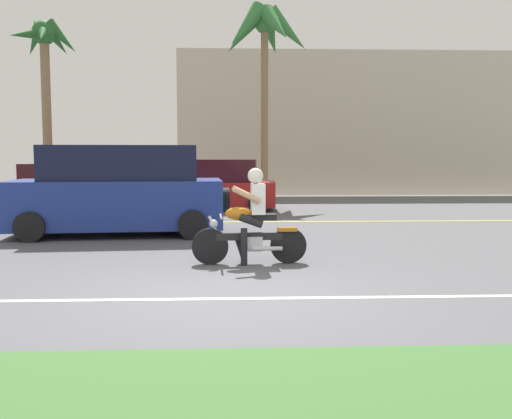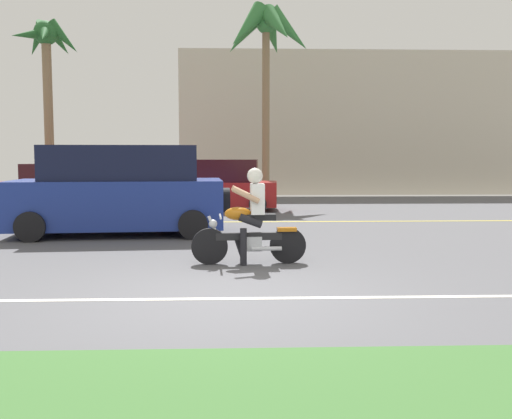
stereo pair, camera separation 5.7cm
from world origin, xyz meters
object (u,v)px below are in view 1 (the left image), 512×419
(parked_car_1, at_px, (214,187))
(palm_tree_1, at_px, (45,55))
(motorcyclist, at_px, (251,224))
(parked_car_0, at_px, (54,186))
(suv_nearby, at_px, (119,192))
(palm_tree_0, at_px, (265,37))

(parked_car_1, xyz_separation_m, palm_tree_1, (-6.35, 3.31, 4.77))
(motorcyclist, bearing_deg, parked_car_0, 120.30)
(motorcyclist, relative_size, parked_car_1, 0.44)
(parked_car_1, bearing_deg, parked_car_0, 162.58)
(motorcyclist, relative_size, suv_nearby, 0.38)
(motorcyclist, xyz_separation_m, parked_car_0, (-6.63, 11.35, 0.03))
(palm_tree_0, bearing_deg, parked_car_0, -172.81)
(parked_car_0, bearing_deg, motorcyclist, -59.70)
(motorcyclist, height_order, palm_tree_1, palm_tree_1)
(parked_car_0, bearing_deg, parked_car_1, -17.42)
(palm_tree_0, xyz_separation_m, palm_tree_1, (-8.19, 0.56, -0.60))
(palm_tree_1, bearing_deg, motorcyclist, -60.56)
(parked_car_0, distance_m, palm_tree_1, 5.11)
(parked_car_0, height_order, palm_tree_1, palm_tree_1)
(suv_nearby, distance_m, parked_car_0, 8.48)
(parked_car_0, xyz_separation_m, parked_car_1, (5.73, -1.80, 0.07))
(suv_nearby, height_order, palm_tree_1, palm_tree_1)
(suv_nearby, relative_size, parked_car_1, 1.15)
(parked_car_0, relative_size, palm_tree_1, 0.61)
(parked_car_1, bearing_deg, palm_tree_1, 152.50)
(suv_nearby, relative_size, parked_car_0, 1.17)
(suv_nearby, distance_m, parked_car_1, 6.12)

